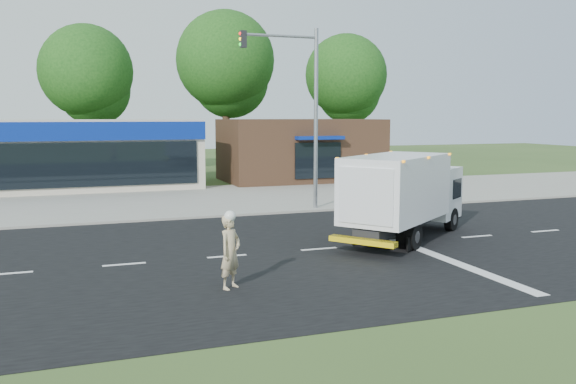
% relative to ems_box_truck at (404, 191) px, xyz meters
% --- Properties ---
extents(ground, '(120.00, 120.00, 0.00)m').
position_rel_ems_box_truck_xyz_m(ground, '(-3.31, -0.44, -1.69)').
color(ground, '#385123').
rests_on(ground, ground).
extents(road_asphalt, '(60.00, 14.00, 0.02)m').
position_rel_ems_box_truck_xyz_m(road_asphalt, '(-3.31, -0.44, -1.69)').
color(road_asphalt, black).
rests_on(road_asphalt, ground).
extents(sidewalk, '(60.00, 2.40, 0.12)m').
position_rel_ems_box_truck_xyz_m(sidewalk, '(-3.31, 7.76, -1.63)').
color(sidewalk, gray).
rests_on(sidewalk, ground).
extents(parking_apron, '(60.00, 9.00, 0.02)m').
position_rel_ems_box_truck_xyz_m(parking_apron, '(-3.31, 13.56, -1.68)').
color(parking_apron, gray).
rests_on(parking_apron, ground).
extents(lane_markings, '(55.20, 7.00, 0.01)m').
position_rel_ems_box_truck_xyz_m(lane_markings, '(-1.96, -1.79, -1.68)').
color(lane_markings, silver).
rests_on(lane_markings, road_asphalt).
extents(ems_box_truck, '(6.52, 5.63, 2.94)m').
position_rel_ems_box_truck_xyz_m(ems_box_truck, '(0.00, 0.00, 0.00)').
color(ems_box_truck, black).
rests_on(ems_box_truck, ground).
extents(emergency_worker, '(0.79, 0.76, 1.94)m').
position_rel_ems_box_truck_xyz_m(emergency_worker, '(-7.05, -3.79, -0.74)').
color(emergency_worker, tan).
rests_on(emergency_worker, ground).
extents(retail_strip_mall, '(18.00, 6.20, 4.00)m').
position_rel_ems_box_truck_xyz_m(retail_strip_mall, '(-12.31, 19.49, 0.32)').
color(retail_strip_mall, '#BDB19C').
rests_on(retail_strip_mall, ground).
extents(brown_storefront, '(10.00, 6.70, 4.00)m').
position_rel_ems_box_truck_xyz_m(brown_storefront, '(3.69, 19.54, 0.31)').
color(brown_storefront, '#382316').
rests_on(brown_storefront, ground).
extents(traffic_signal_pole, '(3.51, 0.25, 8.00)m').
position_rel_ems_box_truck_xyz_m(traffic_signal_pole, '(-0.95, 7.16, 3.23)').
color(traffic_signal_pole, gray).
rests_on(traffic_signal_pole, ground).
extents(background_trees, '(36.77, 7.39, 12.10)m').
position_rel_ems_box_truck_xyz_m(background_trees, '(-4.15, 27.72, 5.69)').
color(background_trees, '#332114').
rests_on(background_trees, ground).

